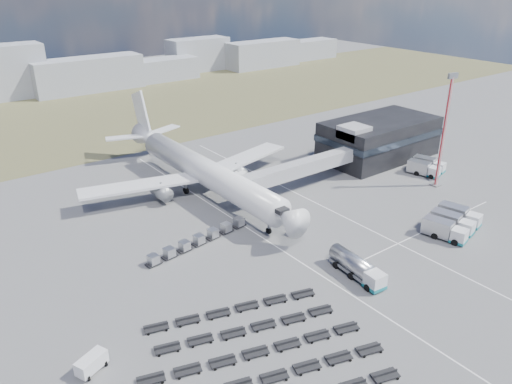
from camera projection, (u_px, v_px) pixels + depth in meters
ground at (301, 253)px, 85.94m from camera, size 420.00×420.00×0.00m
grass_strip at (80, 116)px, 166.02m from camera, size 420.00×90.00×0.01m
lane_markings at (329, 230)px, 93.49m from camera, size 47.12×110.00×0.01m
terminal at (379, 138)px, 127.52m from camera, size 30.40×16.40×11.00m
jet_bridge at (294, 171)px, 107.49m from camera, size 30.30×3.80×7.05m
airliner at (202, 170)px, 107.34m from camera, size 51.59×64.53×17.62m
skyline at (38, 74)px, 190.87m from camera, size 306.21×26.35×24.62m
fuel_tanker at (357, 267)px, 78.73m from camera, size 3.77×11.04×3.50m
pushback_tug at (296, 230)px, 92.12m from camera, size 3.25×2.56×1.33m
utility_van at (92, 364)px, 60.38m from camera, size 4.34×3.21×2.14m
catering_truck at (231, 178)px, 112.69m from camera, size 5.35×7.31×3.11m
service_trucks_near at (452, 222)px, 92.67m from camera, size 11.91×10.03×3.16m
service_trucks_far at (426, 166)px, 119.14m from camera, size 8.02×8.87×3.01m
uld_row at (199, 240)px, 88.21m from camera, size 21.75×4.35×1.68m
baggage_dollies at (257, 354)px, 62.90m from camera, size 33.23×27.54×0.79m
floodlight_mast at (444, 132)px, 107.65m from camera, size 2.41×1.95×25.25m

